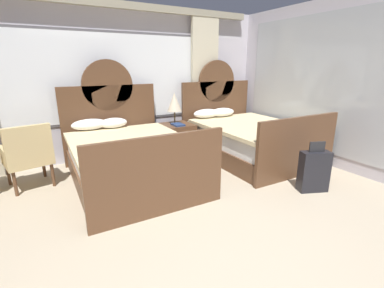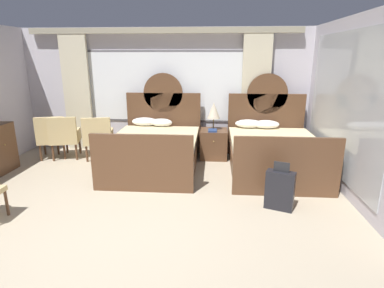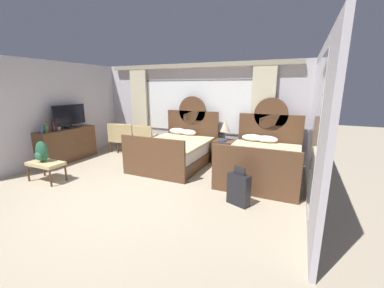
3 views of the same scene
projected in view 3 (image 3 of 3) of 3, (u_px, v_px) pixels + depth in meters
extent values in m
plane|color=tan|center=(115.00, 202.00, 4.33)|extent=(24.00, 24.00, 0.00)
cube|color=silver|center=(196.00, 110.00, 7.29)|extent=(6.30, 0.07, 2.70)
cube|color=#575459|center=(195.00, 107.00, 7.23)|extent=(3.68, 0.02, 1.56)
cube|color=white|center=(195.00, 107.00, 7.23)|extent=(3.60, 0.02, 1.48)
cube|color=beige|center=(140.00, 109.00, 7.98)|extent=(0.60, 0.08, 2.60)
cube|color=beige|center=(262.00, 115.00, 6.40)|extent=(0.60, 0.08, 2.60)
cube|color=#9C957E|center=(194.00, 65.00, 6.88)|extent=(5.80, 0.10, 0.12)
cube|color=silver|center=(60.00, 112.00, 6.65)|extent=(0.07, 4.26, 2.70)
cube|color=silver|center=(317.00, 127.00, 4.10)|extent=(0.07, 4.26, 2.70)
cube|color=#B2B7BC|center=(313.00, 125.00, 4.39)|extent=(0.01, 2.98, 2.27)
cube|color=brown|center=(176.00, 159.00, 6.39)|extent=(1.55, 2.13, 0.30)
cube|color=white|center=(175.00, 148.00, 6.33)|extent=(1.49, 2.03, 0.28)
cube|color=beige|center=(174.00, 143.00, 6.22)|extent=(1.59, 1.93, 0.06)
cube|color=brown|center=(192.00, 133.00, 7.24)|extent=(1.63, 0.06, 1.33)
cylinder|color=brown|center=(192.00, 111.00, 7.09)|extent=(0.85, 0.06, 0.85)
cube|color=brown|center=(152.00, 158.00, 5.35)|extent=(1.63, 0.06, 0.95)
ellipsoid|color=white|center=(178.00, 131.00, 7.21)|extent=(0.57, 0.27, 0.18)
ellipsoid|color=white|center=(189.00, 132.00, 7.03)|extent=(0.47, 0.25, 0.17)
cube|color=brown|center=(261.00, 171.00, 5.50)|extent=(1.55, 2.13, 0.30)
cube|color=white|center=(262.00, 159.00, 5.44)|extent=(1.49, 2.03, 0.28)
cube|color=beige|center=(262.00, 152.00, 5.33)|extent=(1.59, 1.93, 0.06)
cube|color=brown|center=(269.00, 139.00, 6.36)|extent=(1.63, 0.06, 1.33)
cylinder|color=brown|center=(271.00, 114.00, 6.20)|extent=(0.85, 0.06, 0.85)
cube|color=brown|center=(254.00, 173.00, 4.46)|extent=(1.63, 0.06, 0.95)
ellipsoid|color=white|center=(253.00, 138.00, 6.29)|extent=(0.57, 0.31, 0.17)
ellipsoid|color=white|center=(267.00, 139.00, 6.11)|extent=(0.55, 0.30, 0.17)
cube|color=brown|center=(224.00, 151.00, 6.57)|extent=(0.56, 0.56, 0.61)
sphere|color=tan|center=(221.00, 149.00, 6.28)|extent=(0.02, 0.02, 0.02)
cylinder|color=brown|center=(225.00, 140.00, 6.55)|extent=(0.14, 0.14, 0.02)
cylinder|color=brown|center=(225.00, 135.00, 6.52)|extent=(0.03, 0.03, 0.22)
cone|color=beige|center=(225.00, 125.00, 6.46)|extent=(0.27, 0.27, 0.33)
cube|color=navy|center=(222.00, 141.00, 6.41)|extent=(0.18, 0.26, 0.03)
cube|color=brown|center=(67.00, 145.00, 6.68)|extent=(0.45, 1.63, 0.91)
sphere|color=tan|center=(86.00, 139.00, 6.96)|extent=(0.03, 0.03, 0.03)
sphere|color=tan|center=(73.00, 142.00, 6.57)|extent=(0.03, 0.03, 0.03)
sphere|color=tan|center=(58.00, 146.00, 6.17)|extent=(0.03, 0.03, 0.03)
cube|color=black|center=(71.00, 127.00, 6.70)|extent=(0.20, 0.28, 0.04)
cylinder|color=black|center=(71.00, 126.00, 6.69)|extent=(0.04, 0.04, 0.05)
cube|color=black|center=(70.00, 115.00, 6.62)|extent=(0.04, 0.99, 0.55)
cube|color=black|center=(70.00, 115.00, 6.61)|extent=(0.01, 0.95, 0.51)
cylinder|color=#385B99|center=(42.00, 130.00, 5.90)|extent=(0.06, 0.06, 0.15)
cylinder|color=#385B99|center=(41.00, 126.00, 5.87)|extent=(0.02, 0.02, 0.06)
cylinder|color=black|center=(41.00, 125.00, 5.87)|extent=(0.02, 0.02, 0.01)
cylinder|color=#337A3D|center=(46.00, 129.00, 6.03)|extent=(0.07, 0.07, 0.19)
cylinder|color=#337A3D|center=(45.00, 124.00, 6.00)|extent=(0.03, 0.03, 0.07)
cylinder|color=black|center=(45.00, 122.00, 5.99)|extent=(0.03, 0.03, 0.01)
cylinder|color=#B7701E|center=(47.00, 128.00, 6.12)|extent=(0.07, 0.07, 0.19)
cylinder|color=#B7701E|center=(46.00, 123.00, 6.09)|extent=(0.03, 0.03, 0.07)
cylinder|color=black|center=(46.00, 122.00, 6.08)|extent=(0.03, 0.03, 0.01)
cylinder|color=black|center=(54.00, 127.00, 6.14)|extent=(0.08, 0.08, 0.22)
cylinder|color=black|center=(53.00, 121.00, 6.10)|extent=(0.03, 0.03, 0.09)
cylinder|color=black|center=(53.00, 120.00, 6.09)|extent=(0.04, 0.04, 0.01)
cylinder|color=white|center=(59.00, 128.00, 6.40)|extent=(0.08, 0.08, 0.08)
torus|color=white|center=(60.00, 128.00, 6.38)|extent=(0.05, 0.01, 0.05)
cube|color=tan|center=(146.00, 142.00, 7.35)|extent=(0.67, 0.67, 0.10)
cube|color=tan|center=(143.00, 134.00, 7.05)|extent=(0.57, 0.20, 0.47)
cube|color=tan|center=(154.00, 138.00, 7.27)|extent=(0.17, 0.51, 0.16)
cube|color=tan|center=(138.00, 137.00, 7.37)|extent=(0.17, 0.51, 0.16)
cylinder|color=brown|center=(156.00, 147.00, 7.57)|extent=(0.04, 0.04, 0.34)
cylinder|color=brown|center=(143.00, 146.00, 7.66)|extent=(0.04, 0.04, 0.34)
cylinder|color=brown|center=(151.00, 151.00, 7.13)|extent=(0.04, 0.04, 0.34)
cylinder|color=brown|center=(136.00, 150.00, 7.22)|extent=(0.04, 0.04, 0.34)
cube|color=tan|center=(127.00, 139.00, 7.64)|extent=(0.68, 0.68, 0.10)
cube|color=tan|center=(123.00, 132.00, 7.34)|extent=(0.56, 0.22, 0.47)
cube|color=tan|center=(134.00, 136.00, 7.56)|extent=(0.19, 0.50, 0.16)
cube|color=tan|center=(120.00, 135.00, 7.65)|extent=(0.19, 0.50, 0.16)
cylinder|color=brown|center=(137.00, 145.00, 7.87)|extent=(0.04, 0.04, 0.34)
cylinder|color=brown|center=(124.00, 144.00, 7.95)|extent=(0.04, 0.04, 0.34)
cylinder|color=brown|center=(132.00, 148.00, 7.43)|extent=(0.04, 0.04, 0.34)
cylinder|color=brown|center=(118.00, 148.00, 7.50)|extent=(0.04, 0.04, 0.34)
cube|color=tan|center=(120.00, 139.00, 7.75)|extent=(0.72, 0.72, 0.10)
cube|color=tan|center=(117.00, 131.00, 7.45)|extent=(0.56, 0.26, 0.47)
cube|color=tan|center=(128.00, 135.00, 7.70)|extent=(0.22, 0.50, 0.16)
cube|color=tan|center=(112.00, 135.00, 7.74)|extent=(0.22, 0.50, 0.16)
cylinder|color=brown|center=(130.00, 144.00, 8.00)|extent=(0.04, 0.04, 0.34)
cylinder|color=brown|center=(117.00, 144.00, 8.04)|extent=(0.04, 0.04, 0.34)
cylinder|color=brown|center=(125.00, 147.00, 7.56)|extent=(0.04, 0.04, 0.34)
cylinder|color=brown|center=(111.00, 147.00, 7.60)|extent=(0.04, 0.04, 0.34)
cube|color=tan|center=(46.00, 164.00, 5.22)|extent=(0.78, 0.42, 0.07)
cylinder|color=brown|center=(28.00, 173.00, 5.25)|extent=(0.04, 0.04, 0.37)
cylinder|color=brown|center=(51.00, 178.00, 4.96)|extent=(0.04, 0.04, 0.37)
cylinder|color=brown|center=(44.00, 168.00, 5.57)|extent=(0.04, 0.04, 0.37)
cylinder|color=brown|center=(66.00, 173.00, 5.28)|extent=(0.04, 0.04, 0.37)
ellipsoid|color=#23563D|center=(42.00, 152.00, 5.18)|extent=(0.31, 0.20, 0.45)
ellipsoid|color=#2C6448|center=(38.00, 156.00, 5.12)|extent=(0.22, 0.09, 0.18)
cube|color=black|center=(239.00, 190.00, 4.18)|extent=(0.43, 0.30, 0.56)
cube|color=#232326|center=(240.00, 171.00, 4.10)|extent=(0.21, 0.10, 0.14)
cylinder|color=black|center=(231.00, 200.00, 4.35)|extent=(0.05, 0.04, 0.05)
cylinder|color=black|center=(246.00, 206.00, 4.14)|extent=(0.05, 0.04, 0.05)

